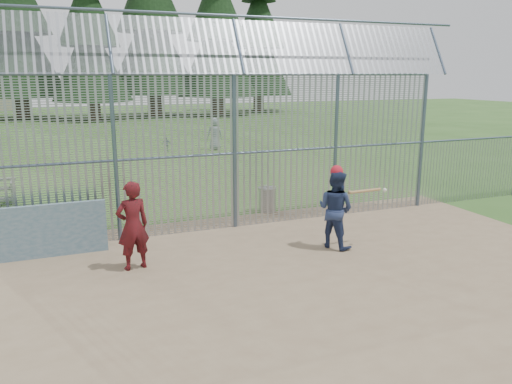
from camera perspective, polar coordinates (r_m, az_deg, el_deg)
name	(u,v)px	position (r m, az deg, el deg)	size (l,w,h in m)	color
ground	(292,275)	(10.36, 4.14, -9.39)	(120.00, 120.00, 0.00)	#2D511E
dirt_infield	(303,283)	(9.95, 5.41, -10.35)	(14.00, 10.00, 0.02)	#756047
dugout_wall	(48,231)	(11.98, -22.68, -4.11)	(2.50, 0.12, 1.20)	#38566B
batter	(335,209)	(11.75, 9.06, -1.96)	(0.89, 0.69, 1.83)	navy
onlooker	(133,226)	(10.60, -13.91, -3.75)	(0.68, 0.45, 1.87)	maroon
bg_kid_standing	(215,134)	(27.31, -4.74, 6.64)	(0.84, 0.55, 1.72)	slate
bg_kid_seated	(167,144)	(26.81, -10.18, 5.37)	(0.47, 0.20, 0.81)	slate
batting_gear	(342,175)	(11.60, 9.78, 1.94)	(1.27, 0.58, 0.67)	#AE1726
trash_can	(267,199)	(14.80, 1.29, -0.84)	(0.56, 0.56, 0.82)	gray
backstop_fence	(299,137)	(13.54, 4.91, 6.32)	(20.09, 0.81, 5.30)	#47566B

